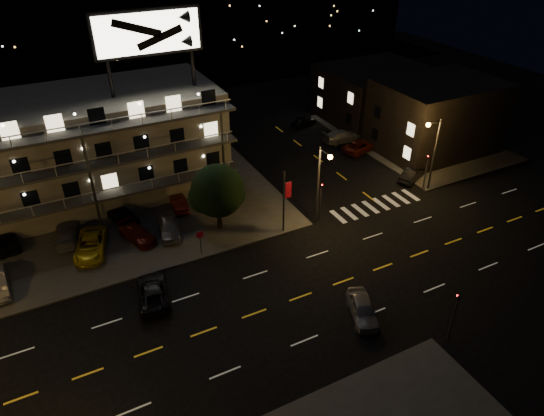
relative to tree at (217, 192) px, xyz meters
name	(u,v)px	position (x,y,z in m)	size (l,w,h in m)	color
ground	(278,305)	(0.08, -11.63, -3.96)	(140.00, 140.00, 0.00)	black
curb_nw	(52,221)	(-13.92, 8.37, -3.88)	(44.00, 24.00, 0.15)	#3C3C39
curb_ne	(409,136)	(30.08, 8.37, -3.88)	(16.00, 24.00, 0.15)	#3C3C39
motel	(79,148)	(-9.86, 12.26, 1.39)	(28.00, 13.80, 18.10)	#9D9989
side_bldg_front	(436,116)	(30.07, 4.37, 0.29)	(14.06, 10.00, 8.50)	black
side_bldg_back	(374,93)	(30.07, 16.37, -0.46)	(14.06, 12.00, 7.00)	black
hill_backdrop	(54,6)	(-5.86, 57.16, 7.59)	(120.00, 25.00, 24.00)	black
streetlight_nc	(321,179)	(8.58, -3.69, 1.00)	(0.44, 1.92, 8.00)	#2D2D30
streetlight_ne	(433,148)	(22.22, -3.33, 1.00)	(1.92, 0.44, 8.00)	#2D2D30
signal_nw	(321,198)	(9.08, -3.13, -1.39)	(0.20, 0.27, 4.60)	#2D2D30
signal_sw	(455,313)	(9.08, -20.12, -1.39)	(0.20, 0.27, 4.60)	#2D2D30
signal_ne	(427,168)	(22.08, -3.13, -1.39)	(0.27, 0.20, 4.60)	#2D2D30
banner_north	(285,200)	(5.17, -3.23, -0.53)	(0.83, 0.16, 6.40)	#2D2D30
stop_sign	(200,239)	(-2.92, -3.05, -2.25)	(0.91, 0.11, 2.61)	#2D2D30
tree	(217,192)	(0.00, 0.00, 0.00)	(5.09, 4.90, 6.41)	black
lot_car_2	(91,245)	(-11.35, 1.48, -3.07)	(2.43, 5.27, 1.46)	gold
lot_car_3	(137,234)	(-7.31, 1.54, -3.18)	(1.77, 4.35, 1.26)	#61180D
lot_car_4	(169,227)	(-4.49, 1.08, -3.07)	(1.73, 4.31, 1.47)	gray
lot_car_6	(5,240)	(-17.97, 5.85, -3.18)	(2.09, 4.53, 1.26)	black
lot_car_7	(66,234)	(-13.00, 4.38, -3.13)	(1.90, 4.68, 1.36)	gray
lot_car_8	(122,214)	(-7.86, 5.29, -3.08)	(1.73, 4.30, 1.46)	black
lot_car_9	(178,202)	(-2.36, 5.01, -3.15)	(1.38, 3.96, 1.31)	#61180D
side_car_0	(412,174)	(22.50, -0.88, -3.27)	(1.44, 4.14, 1.37)	black
side_car_1	(360,146)	(21.78, 7.79, -3.26)	(2.33, 5.04, 1.40)	#61180D
side_car_2	(343,136)	(21.48, 11.11, -3.19)	(2.14, 5.27, 1.53)	gray
side_car_3	(304,121)	(19.77, 18.07, -3.32)	(1.51, 3.76, 1.28)	black
road_car_east	(363,309)	(5.08, -15.50, -3.22)	(1.73, 4.30, 1.46)	gray
road_car_west	(153,292)	(-8.14, -6.55, -3.27)	(2.27, 4.92, 1.37)	black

